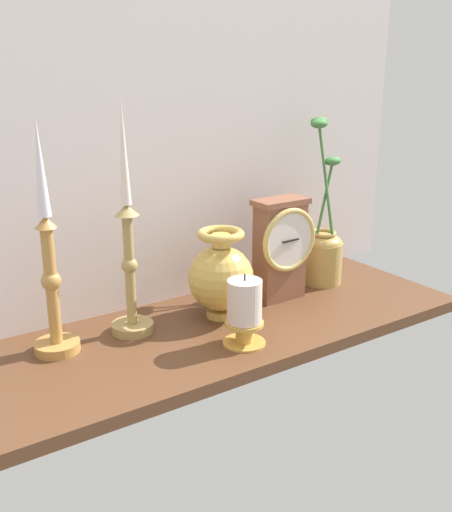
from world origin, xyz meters
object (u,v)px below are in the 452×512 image
Objects in this scene: candlestick_tall_center at (50,275)px; pillar_candle_front at (244,310)px; mantel_clock at (281,247)px; candlestick_tall_left at (129,257)px; brass_vase_jar at (322,248)px; brass_vase_bulbous at (221,276)px.

pillar_candle_front is at bearing -28.90° from candlestick_tall_center.
mantel_clock is 0.50× the size of candlestick_tall_left.
mantel_clock is 0.59× the size of brass_vase_jar.
candlestick_tall_left is 14.69cm from candlestick_tall_center.
brass_vase_bulbous is 0.48× the size of brass_vase_jar.
mantel_clock is 16.36cm from brass_vase_bulbous.
brass_vase_jar is (30.52, 3.73, -0.47)cm from brass_vase_bulbous.
brass_vase_jar is (63.27, 0.24, -6.31)cm from candlestick_tall_center.
mantel_clock is at bearing -168.93° from brass_vase_jar.
candlestick_tall_center is 2.27× the size of brass_vase_bulbous.
pillar_candle_front is (-3.36, -12.73, -2.07)cm from brass_vase_bulbous.
brass_vase_bulbous is 1.34× the size of pillar_candle_front.
brass_vase_jar is 37.71cm from pillar_candle_front.
candlestick_tall_left reaches higher than pillar_candle_front.
candlestick_tall_left is 23.35cm from pillar_candle_front.
brass_vase_bulbous is 13.33cm from pillar_candle_front.
candlestick_tall_left is 1.17× the size of brass_vase_jar.
candlestick_tall_center is 63.58cm from brass_vase_jar.
candlestick_tall_left reaches higher than candlestick_tall_center.
mantel_clock is 34.36cm from candlestick_tall_left.
mantel_clock is 1.63× the size of pillar_candle_front.
candlestick_tall_left is at bearing 169.51° from brass_vase_bulbous.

